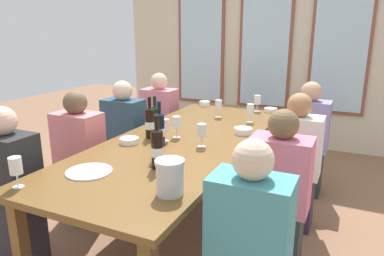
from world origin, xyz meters
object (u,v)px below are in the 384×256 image
at_px(tasting_bowl_2, 243,131).
at_px(seated_person_5, 307,142).
at_px(wine_glass_0, 219,106).
at_px(wine_bottle_3, 157,148).
at_px(white_plate_0, 89,172).
at_px(seated_person_2, 125,140).
at_px(tasting_bowl_0, 205,104).
at_px(wine_glass_7, 202,131).
at_px(seated_person_4, 160,124).
at_px(wine_glass_4, 157,143).
at_px(wine_bottle_1, 160,129).
at_px(tasting_bowl_1, 129,141).
at_px(seated_person_0, 12,192).
at_px(seated_person_7, 278,197).
at_px(seated_person_6, 80,160).
at_px(seated_person_1, 248,256).
at_px(wine_glass_1, 16,167).
at_px(wine_glass_3, 250,110).
at_px(tasting_bowl_3, 271,110).
at_px(seated_person_3, 295,165).
at_px(wine_bottle_0, 150,122).
at_px(wine_glass_2, 165,126).
at_px(wine_bottle_2, 155,120).
at_px(wine_glass_5, 176,123).
at_px(wine_glass_6, 258,100).
at_px(dining_table, 186,144).
at_px(metal_pitcher, 170,177).

distance_m(tasting_bowl_2, seated_person_5, 0.86).
bearing_deg(wine_glass_0, wine_bottle_3, -84.55).
height_order(white_plate_0, seated_person_2, seated_person_2).
distance_m(white_plate_0, wine_bottle_3, 0.43).
xyz_separation_m(tasting_bowl_0, wine_glass_7, (0.55, -1.35, 0.09)).
relative_size(seated_person_2, seated_person_4, 1.00).
bearing_deg(wine_glass_4, wine_glass_7, 69.07).
distance_m(wine_bottle_1, tasting_bowl_1, 0.27).
xyz_separation_m(seated_person_0, seated_person_7, (1.63, 0.67, 0.00)).
distance_m(tasting_bowl_2, seated_person_6, 1.37).
xyz_separation_m(wine_bottle_3, seated_person_1, (0.69, -0.33, -0.34)).
bearing_deg(seated_person_2, wine_glass_1, -75.59).
bearing_deg(tasting_bowl_1, wine_bottle_1, 11.40).
bearing_deg(seated_person_6, wine_glass_3, 41.72).
height_order(tasting_bowl_0, seated_person_4, seated_person_4).
relative_size(tasting_bowl_3, seated_person_5, 0.12).
bearing_deg(seated_person_3, wine_glass_1, -128.76).
distance_m(seated_person_5, seated_person_6, 2.11).
xyz_separation_m(seated_person_2, seated_person_5, (1.63, 0.70, 0.00)).
relative_size(wine_bottle_0, wine_glass_2, 1.90).
xyz_separation_m(tasting_bowl_2, wine_glass_4, (-0.33, -0.85, 0.10)).
height_order(wine_bottle_2, wine_bottle_3, wine_bottle_3).
distance_m(tasting_bowl_2, wine_glass_5, 0.56).
relative_size(wine_glass_0, seated_person_3, 0.16).
height_order(wine_bottle_1, seated_person_5, seated_person_5).
relative_size(wine_glass_5, wine_glass_6, 1.00).
bearing_deg(wine_glass_4, wine_glass_6, 82.95).
height_order(tasting_bowl_1, seated_person_0, seated_person_0).
distance_m(tasting_bowl_1, seated_person_3, 1.32).
bearing_deg(dining_table, seated_person_4, 129.61).
bearing_deg(tasting_bowl_1, seated_person_5, 49.22).
relative_size(tasting_bowl_3, wine_glass_4, 0.77).
xyz_separation_m(wine_bottle_3, wine_glass_0, (-0.13, 1.41, -0.01)).
xyz_separation_m(wine_bottle_2, seated_person_6, (-0.55, -0.30, -0.34)).
height_order(wine_glass_4, seated_person_1, seated_person_1).
xyz_separation_m(wine_glass_4, seated_person_2, (-0.87, 0.85, -0.34)).
xyz_separation_m(metal_pitcher, wine_bottle_2, (-0.64, 0.93, 0.03)).
distance_m(wine_glass_0, seated_person_2, 0.98).
distance_m(tasting_bowl_3, seated_person_3, 1.01).
bearing_deg(wine_bottle_3, wine_glass_4, 122.66).
height_order(seated_person_1, seated_person_2, same).
bearing_deg(wine_glass_7, tasting_bowl_3, 81.81).
distance_m(wine_glass_0, seated_person_4, 0.91).
bearing_deg(seated_person_3, seated_person_1, -90.00).
height_order(wine_bottle_3, wine_glass_7, wine_bottle_3).
bearing_deg(wine_glass_5, wine_glass_7, -24.86).
bearing_deg(tasting_bowl_1, tasting_bowl_0, 90.88).
xyz_separation_m(tasting_bowl_2, tasting_bowl_3, (0.02, 0.91, -0.00)).
bearing_deg(seated_person_2, wine_glass_4, -44.40).
xyz_separation_m(wine_bottle_3, tasting_bowl_0, (-0.47, 1.85, -0.10)).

